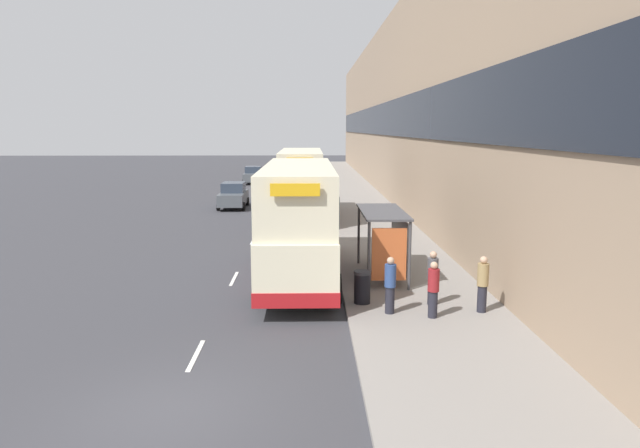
{
  "coord_description": "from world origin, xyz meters",
  "views": [
    {
      "loc": [
        2.87,
        -10.77,
        5.65
      ],
      "look_at": [
        3.44,
        19.23,
        0.6
      ],
      "focal_mm": 32.0,
      "sensor_mm": 36.0,
      "label": 1
    }
  ],
  "objects_px": {
    "car_0": "(233,196)",
    "litter_bin": "(362,287)",
    "pedestrian_1": "(433,277)",
    "pedestrian_3": "(433,289)",
    "pedestrian_2": "(483,284)",
    "bus_shelter": "(388,232)",
    "double_decker_bus_near": "(299,219)",
    "car_2": "(253,175)",
    "pedestrian_at_shelter": "(390,285)",
    "car_1": "(304,167)",
    "double_decker_bus_ahead": "(301,183)"
  },
  "relations": [
    {
      "from": "double_decker_bus_ahead",
      "to": "car_1",
      "type": "distance_m",
      "value": 36.61
    },
    {
      "from": "double_decker_bus_ahead",
      "to": "pedestrian_1",
      "type": "distance_m",
      "value": 18.5
    },
    {
      "from": "litter_bin",
      "to": "double_decker_bus_ahead",
      "type": "bearing_deg",
      "value": 97.0
    },
    {
      "from": "car_1",
      "to": "bus_shelter",
      "type": "bearing_deg",
      "value": -86.02
    },
    {
      "from": "car_0",
      "to": "litter_bin",
      "type": "bearing_deg",
      "value": 107.07
    },
    {
      "from": "car_1",
      "to": "car_2",
      "type": "bearing_deg",
      "value": -111.37
    },
    {
      "from": "car_1",
      "to": "litter_bin",
      "type": "height_order",
      "value": "car_1"
    },
    {
      "from": "bus_shelter",
      "to": "pedestrian_1",
      "type": "xyz_separation_m",
      "value": [
        0.97,
        -3.29,
        -0.86
      ]
    },
    {
      "from": "bus_shelter",
      "to": "car_0",
      "type": "distance_m",
      "value": 21.78
    },
    {
      "from": "bus_shelter",
      "to": "pedestrian_2",
      "type": "bearing_deg",
      "value": -60.17
    },
    {
      "from": "double_decker_bus_near",
      "to": "pedestrian_at_shelter",
      "type": "xyz_separation_m",
      "value": [
        2.81,
        -4.68,
        -1.26
      ]
    },
    {
      "from": "car_1",
      "to": "pedestrian_1",
      "type": "relative_size",
      "value": 2.45
    },
    {
      "from": "double_decker_bus_near",
      "to": "double_decker_bus_ahead",
      "type": "xyz_separation_m",
      "value": [
        -0.1,
        14.08,
        -0.0
      ]
    },
    {
      "from": "double_decker_bus_ahead",
      "to": "car_0",
      "type": "relative_size",
      "value": 2.36
    },
    {
      "from": "double_decker_bus_near",
      "to": "litter_bin",
      "type": "bearing_deg",
      "value": -60.41
    },
    {
      "from": "pedestrian_2",
      "to": "pedestrian_1",
      "type": "bearing_deg",
      "value": 150.59
    },
    {
      "from": "pedestrian_at_shelter",
      "to": "pedestrian_1",
      "type": "height_order",
      "value": "pedestrian_at_shelter"
    },
    {
      "from": "car_2",
      "to": "pedestrian_2",
      "type": "bearing_deg",
      "value": 104.55
    },
    {
      "from": "car_2",
      "to": "litter_bin",
      "type": "xyz_separation_m",
      "value": [
        7.43,
        -41.32,
        -0.2
      ]
    },
    {
      "from": "car_0",
      "to": "litter_bin",
      "type": "relative_size",
      "value": 4.1
    },
    {
      "from": "double_decker_bus_near",
      "to": "double_decker_bus_ahead",
      "type": "distance_m",
      "value": 14.08
    },
    {
      "from": "car_2",
      "to": "pedestrian_2",
      "type": "height_order",
      "value": "pedestrian_2"
    },
    {
      "from": "double_decker_bus_ahead",
      "to": "pedestrian_1",
      "type": "relative_size",
      "value": 5.89
    },
    {
      "from": "litter_bin",
      "to": "pedestrian_at_shelter",
      "type": "bearing_deg",
      "value": -54.22
    },
    {
      "from": "car_1",
      "to": "litter_bin",
      "type": "distance_m",
      "value": 54.37
    },
    {
      "from": "car_0",
      "to": "pedestrian_1",
      "type": "xyz_separation_m",
      "value": [
        9.32,
        -23.38,
        0.13
      ]
    },
    {
      "from": "bus_shelter",
      "to": "litter_bin",
      "type": "xyz_separation_m",
      "value": [
        -1.22,
        -3.1,
        -1.21
      ]
    },
    {
      "from": "double_decker_bus_near",
      "to": "car_2",
      "type": "xyz_separation_m",
      "value": [
        -5.35,
        37.66,
        -1.41
      ]
    },
    {
      "from": "car_0",
      "to": "litter_bin",
      "type": "distance_m",
      "value": 24.26
    },
    {
      "from": "car_2",
      "to": "litter_bin",
      "type": "distance_m",
      "value": 41.98
    },
    {
      "from": "pedestrian_1",
      "to": "pedestrian_at_shelter",
      "type": "bearing_deg",
      "value": -150.32
    },
    {
      "from": "car_2",
      "to": "pedestrian_at_shelter",
      "type": "relative_size",
      "value": 2.21
    },
    {
      "from": "bus_shelter",
      "to": "pedestrian_1",
      "type": "bearing_deg",
      "value": -73.54
    },
    {
      "from": "pedestrian_3",
      "to": "litter_bin",
      "type": "distance_m",
      "value": 2.45
    },
    {
      "from": "double_decker_bus_ahead",
      "to": "pedestrian_3",
      "type": "distance_m",
      "value": 19.66
    },
    {
      "from": "bus_shelter",
      "to": "pedestrian_3",
      "type": "bearing_deg",
      "value": -80.92
    },
    {
      "from": "pedestrian_2",
      "to": "pedestrian_3",
      "type": "bearing_deg",
      "value": -162.95
    },
    {
      "from": "bus_shelter",
      "to": "double_decker_bus_ahead",
      "type": "bearing_deg",
      "value": 103.08
    },
    {
      "from": "car_1",
      "to": "pedestrian_1",
      "type": "distance_m",
      "value": 54.7
    },
    {
      "from": "car_0",
      "to": "pedestrian_1",
      "type": "height_order",
      "value": "pedestrian_1"
    },
    {
      "from": "car_2",
      "to": "pedestrian_3",
      "type": "height_order",
      "value": "pedestrian_3"
    },
    {
      "from": "car_0",
      "to": "pedestrian_3",
      "type": "height_order",
      "value": "pedestrian_3"
    },
    {
      "from": "car_1",
      "to": "pedestrian_3",
      "type": "relative_size",
      "value": 2.5
    },
    {
      "from": "bus_shelter",
      "to": "double_decker_bus_ahead",
      "type": "relative_size",
      "value": 0.41
    },
    {
      "from": "pedestrian_1",
      "to": "pedestrian_3",
      "type": "xyz_separation_m",
      "value": [
        -0.25,
        -1.25,
        -0.02
      ]
    },
    {
      "from": "pedestrian_3",
      "to": "car_0",
      "type": "bearing_deg",
      "value": 110.21
    },
    {
      "from": "pedestrian_at_shelter",
      "to": "pedestrian_2",
      "type": "distance_m",
      "value": 2.81
    },
    {
      "from": "double_decker_bus_ahead",
      "to": "pedestrian_2",
      "type": "bearing_deg",
      "value": -72.97
    },
    {
      "from": "double_decker_bus_ahead",
      "to": "pedestrian_2",
      "type": "xyz_separation_m",
      "value": [
        5.73,
        -18.69,
        -1.26
      ]
    },
    {
      "from": "pedestrian_at_shelter",
      "to": "pedestrian_3",
      "type": "xyz_separation_m",
      "value": [
        1.21,
        -0.42,
        -0.02
      ]
    }
  ]
}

